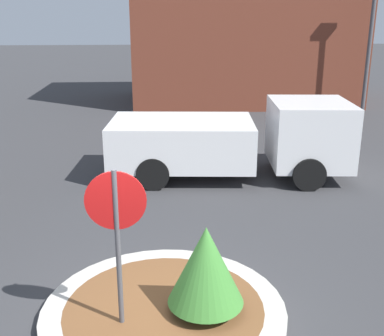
{
  "coord_description": "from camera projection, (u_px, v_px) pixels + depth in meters",
  "views": [
    {
      "loc": [
        0.02,
        -6.0,
        4.22
      ],
      "look_at": [
        0.6,
        2.94,
        1.3
      ],
      "focal_mm": 45.0,
      "sensor_mm": 36.0,
      "label": 1
    }
  ],
  "objects": [
    {
      "name": "light_pole",
      "position": [
        370.0,
        36.0,
        19.36
      ],
      "size": [
        0.7,
        0.3,
        5.51
      ],
      "color": "#4C4C51",
      "rests_on": "ground_plane"
    },
    {
      "name": "storefront_building",
      "position": [
        243.0,
        25.0,
        22.89
      ],
      "size": [
        10.34,
        6.07,
        7.17
      ],
      "color": "brown",
      "rests_on": "ground_plane"
    },
    {
      "name": "utility_truck",
      "position": [
        235.0,
        139.0,
        12.66
      ],
      "size": [
        6.35,
        2.79,
        2.01
      ],
      "rotation": [
        0.0,
        0.0,
        -0.08
      ],
      "color": "white",
      "rests_on": "ground_plane"
    },
    {
      "name": "island_shrub",
      "position": [
        206.0,
        265.0,
        6.67
      ],
      "size": [
        1.08,
        1.08,
        1.29
      ],
      "color": "brown",
      "rests_on": "traffic_island"
    },
    {
      "name": "ground_plane",
      "position": [
        164.0,
        316.0,
        7.0
      ],
      "size": [
        120.0,
        120.0,
        0.0
      ],
      "primitive_type": "plane",
      "color": "#38383A"
    },
    {
      "name": "stop_sign",
      "position": [
        117.0,
        222.0,
        6.16
      ],
      "size": [
        0.79,
        0.07,
        2.36
      ],
      "color": "#4C4C51",
      "rests_on": "ground_plane"
    },
    {
      "name": "traffic_island",
      "position": [
        164.0,
        311.0,
        6.98
      ],
      "size": [
        3.53,
        3.53,
        0.15
      ],
      "color": "#BCB7AD",
      "rests_on": "ground_plane"
    }
  ]
}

